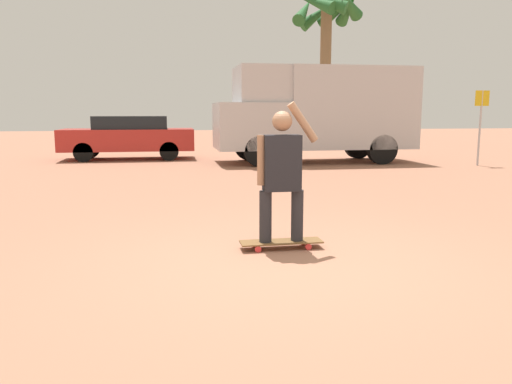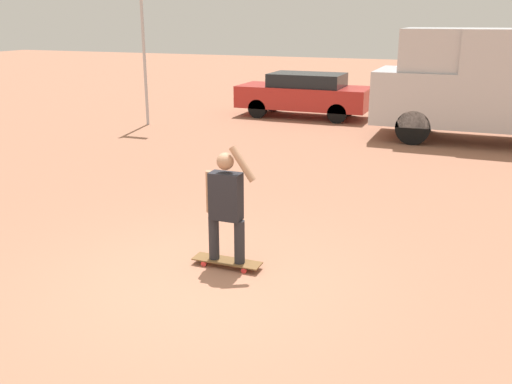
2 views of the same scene
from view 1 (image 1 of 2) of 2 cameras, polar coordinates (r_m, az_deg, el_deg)
The scene contains 7 objects.
ground_plane at distance 5.24m, azimuth 3.54°, elevation -8.12°, with size 80.00×80.00×0.00m, color #A36B51.
skateboard at distance 5.76m, azimuth 2.90°, elevation -5.76°, with size 0.94×0.26×0.09m.
person_skateboarder at distance 5.61m, azimuth 2.96°, elevation 2.64°, with size 0.70×0.22×1.58m.
camper_van at distance 15.85m, azimuth 7.05°, elevation 9.22°, with size 6.08×2.24×2.91m.
parked_car_red at distance 17.26m, azimuth -14.34°, elevation 6.18°, with size 4.30×1.71×1.43m.
palm_tree_near_van at distance 24.96m, azimuth 8.15°, elevation 18.67°, with size 3.55×3.51×7.23m.
street_sign at distance 16.08m, azimuth 24.30°, elevation 7.79°, with size 0.44×0.06×2.18m.
Camera 1 is at (-1.19, -4.87, 1.55)m, focal length 35.00 mm.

